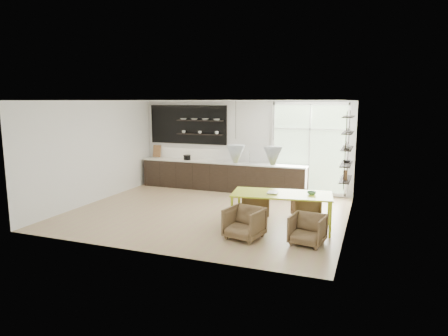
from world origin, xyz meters
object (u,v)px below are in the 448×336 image
dining_table (282,196)px  armchair_back_left (256,204)px  armchair_back_right (306,208)px  armchair_front_right (308,230)px  wire_stool (232,216)px  armchair_front_left (244,223)px

dining_table → armchair_back_left: dining_table is taller
armchair_back_right → armchair_back_left: bearing=-14.6°
armchair_front_right → wire_stool: bearing=175.4°
wire_stool → armchair_back_right: bearing=42.7°
armchair_back_right → wire_stool: 1.98m
armchair_front_right → wire_stool: armchair_front_right is taller
dining_table → armchair_front_right: (0.73, -0.86, -0.45)m
armchair_back_right → armchair_front_left: armchair_front_left is taller
armchair_back_left → armchair_front_left: armchair_front_left is taller
armchair_back_left → armchair_front_right: size_ratio=1.03×
armchair_back_left → armchair_back_right: bearing=172.1°
armchair_back_left → armchair_front_left: size_ratio=0.94×
armchair_back_left → armchair_back_right: size_ratio=1.07×
armchair_front_right → wire_stool: size_ratio=1.49×
wire_stool → armchair_front_left: bearing=-47.8°
wire_stool → armchair_back_left: bearing=79.5°
armchair_back_right → dining_table: bearing=43.6°
armchair_front_left → armchair_front_right: (1.31, 0.12, -0.03)m
armchair_back_left → armchair_back_right: 1.24m
armchair_back_left → armchair_back_right: armchair_back_left is taller
dining_table → wire_stool: size_ratio=5.18×
dining_table → armchair_front_right: size_ratio=3.48×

